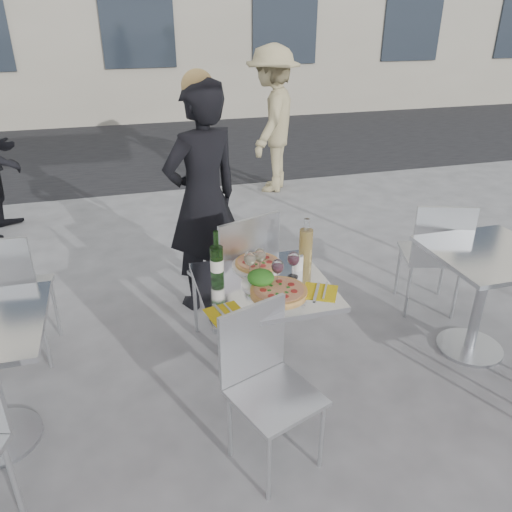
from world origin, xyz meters
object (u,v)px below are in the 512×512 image
object	(u,v)px
woman_diner	(203,200)
wineglass_white_a	(250,260)
chair_far	(240,270)
wine_bottle	(217,261)
chair_near	(265,375)
wineglass_white_b	(260,256)
pedestrian_b	(272,120)
carafe	(306,246)
salad_plate	(261,279)
napkin_left	(226,313)
main_table	(263,316)
pizza_far	(257,264)
sugar_shaker	(298,261)
wineglass_red_b	(293,260)
side_chair_lfar	(7,289)
side_chair_rfar	(436,249)
side_table_right	(484,281)
pizza_near	(279,291)
wineglass_red_a	(278,267)
napkin_right	(320,292)

from	to	relation	value
woman_diner	wineglass_white_a	distance (m)	1.04
chair_far	wine_bottle	distance (m)	0.53
chair_near	wineglass_white_b	size ratio (longest dim) A/B	5.40
pedestrian_b	carafe	bearing A→B (deg)	15.63
woman_diner	salad_plate	distance (m)	1.15
wineglass_white_a	napkin_left	world-z (taller)	wineglass_white_a
main_table	woman_diner	size ratio (longest dim) A/B	0.43
pizza_far	sugar_shaker	world-z (taller)	sugar_shaker
chair_near	wineglass_red_b	xyz separation A→B (m)	(0.31, 0.49, 0.36)
pizza_far	salad_plate	size ratio (longest dim) A/B	1.37
pizza_far	side_chair_lfar	bearing A→B (deg)	162.20
carafe	sugar_shaker	world-z (taller)	carafe
chair_near	sugar_shaker	world-z (taller)	sugar_shaker
side_chair_rfar	napkin_left	size ratio (longest dim) A/B	4.24
sugar_shaker	wine_bottle	bearing A→B (deg)	178.70
chair_near	wineglass_red_b	bearing A→B (deg)	37.40
side_table_right	pizza_near	world-z (taller)	pizza_near
pedestrian_b	salad_plate	bearing A→B (deg)	11.63
chair_near	side_chair_lfar	xyz separation A→B (m)	(-1.33, 1.15, 0.06)
side_chair_lfar	wineglass_red_a	bearing A→B (deg)	160.33
carafe	wineglass_red_a	world-z (taller)	carafe
side_chair_lfar	wine_bottle	distance (m)	1.38
side_table_right	wineglass_white_b	distance (m)	1.52
side_table_right	wineglass_white_a	xyz separation A→B (m)	(-1.55, 0.10, 0.32)
chair_near	wine_bottle	bearing A→B (deg)	80.44
main_table	pedestrian_b	xyz separation A→B (m)	(1.23, 3.71, 0.35)
pedestrian_b	napkin_right	size ratio (longest dim) A/B	7.26
chair_far	side_chair_lfar	xyz separation A→B (m)	(-1.45, 0.18, -0.02)
pizza_far	chair_near	bearing A→B (deg)	-102.90
wine_bottle	napkin_left	distance (m)	0.38
salad_plate	wineglass_red_a	xyz separation A→B (m)	(0.09, -0.03, 0.07)
side_table_right	side_chair_lfar	distance (m)	3.04
salad_plate	wine_bottle	bearing A→B (deg)	149.67
wine_bottle	carafe	size ratio (longest dim) A/B	1.02
side_table_right	napkin_left	world-z (taller)	napkin_left
pedestrian_b	wineglass_red_b	world-z (taller)	pedestrian_b
chair_near	sugar_shaker	xyz separation A→B (m)	(0.37, 0.57, 0.30)
chair_near	pizza_far	xyz separation A→B (m)	(0.15, 0.67, 0.26)
wine_bottle	wineglass_white_a	distance (m)	0.19
main_table	pedestrian_b	bearing A→B (deg)	71.73
side_chair_lfar	chair_far	bearing A→B (deg)	178.74
wine_bottle	wineglass_white_b	bearing A→B (deg)	0.43
wine_bottle	wineglass_red_a	world-z (taller)	wine_bottle
chair_far	wineglass_white_a	world-z (taller)	chair_far
wine_bottle	sugar_shaker	xyz separation A→B (m)	(0.48, -0.01, -0.06)
carafe	wineglass_red_b	size ratio (longest dim) A/B	1.84
wineglass_red_a	napkin_right	size ratio (longest dim) A/B	0.64
side_chair_rfar	woman_diner	world-z (taller)	woman_diner
woman_diner	wineglass_white_b	world-z (taller)	woman_diner
wine_bottle	carafe	bearing A→B (deg)	4.70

